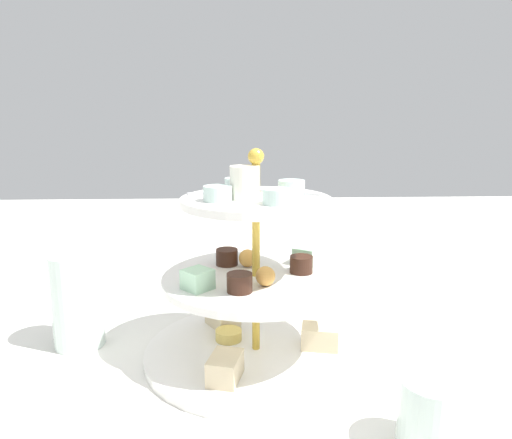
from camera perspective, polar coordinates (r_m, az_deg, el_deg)
The scene contains 5 objects.
ground_plane at distance 0.67m, azimuth 0.00°, elevation -15.68°, with size 2.40×2.40×0.00m, color silver.
tiered_serving_stand at distance 0.63m, azimuth -0.06°, elevation -8.72°, with size 0.29×0.29×0.27m.
water_glass_tall_right at distance 0.71m, azimuth -20.35°, elevation -8.91°, with size 0.07×0.07×0.13m, color silver.
water_glass_short_left at distance 0.52m, azimuth 20.02°, elevation -20.78°, with size 0.06×0.06×0.07m, color silver.
butter_knife_left at distance 0.94m, azimuth -0.81°, elevation -7.00°, with size 0.17×0.01×0.00m, color silver.
Camera 1 is at (0.02, 0.59, 0.32)m, focal length 33.96 mm.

